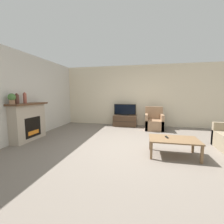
{
  "coord_description": "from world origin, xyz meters",
  "views": [
    {
      "loc": [
        0.33,
        -3.96,
        1.41
      ],
      "look_at": [
        -0.68,
        0.7,
        0.85
      ],
      "focal_mm": 24.0,
      "sensor_mm": 36.0,
      "label": 1
    }
  ],
  "objects_px": {
    "tv": "(125,110)",
    "coffee_table": "(174,141)",
    "mantel_vase_left": "(17,99)",
    "potted_plant": "(12,98)",
    "fireplace": "(28,121)",
    "mantel_vase_centre_left": "(25,98)",
    "armchair": "(154,122)",
    "tv_stand": "(125,121)",
    "remote": "(167,137)"
  },
  "relations": [
    {
      "from": "mantel_vase_centre_left",
      "to": "potted_plant",
      "type": "relative_size",
      "value": 1.14
    },
    {
      "from": "tv_stand",
      "to": "tv",
      "type": "xyz_separation_m",
      "value": [
        -0.0,
        -0.0,
        0.47
      ]
    },
    {
      "from": "tv_stand",
      "to": "fireplace",
      "type": "bearing_deg",
      "value": -134.44
    },
    {
      "from": "mantel_vase_left",
      "to": "remote",
      "type": "bearing_deg",
      "value": 1.72
    },
    {
      "from": "potted_plant",
      "to": "fireplace",
      "type": "bearing_deg",
      "value": 91.78
    },
    {
      "from": "fireplace",
      "to": "coffee_table",
      "type": "relative_size",
      "value": 1.17
    },
    {
      "from": "mantel_vase_left",
      "to": "coffee_table",
      "type": "height_order",
      "value": "mantel_vase_left"
    },
    {
      "from": "tv",
      "to": "armchair",
      "type": "xyz_separation_m",
      "value": [
        1.23,
        -0.37,
        -0.42
      ]
    },
    {
      "from": "tv_stand",
      "to": "coffee_table",
      "type": "height_order",
      "value": "tv_stand"
    },
    {
      "from": "tv_stand",
      "to": "tv",
      "type": "relative_size",
      "value": 1.05
    },
    {
      "from": "mantel_vase_left",
      "to": "potted_plant",
      "type": "height_order",
      "value": "mantel_vase_left"
    },
    {
      "from": "coffee_table",
      "to": "remote",
      "type": "bearing_deg",
      "value": 157.86
    },
    {
      "from": "potted_plant",
      "to": "armchair",
      "type": "bearing_deg",
      "value": 36.52
    },
    {
      "from": "tv",
      "to": "remote",
      "type": "bearing_deg",
      "value": -65.02
    },
    {
      "from": "tv",
      "to": "mantel_vase_centre_left",
      "type": "bearing_deg",
      "value": -133.27
    },
    {
      "from": "tv_stand",
      "to": "coffee_table",
      "type": "bearing_deg",
      "value": -63.25
    },
    {
      "from": "mantel_vase_centre_left",
      "to": "remote",
      "type": "bearing_deg",
      "value": -2.39
    },
    {
      "from": "mantel_vase_centre_left",
      "to": "tv",
      "type": "height_order",
      "value": "mantel_vase_centre_left"
    },
    {
      "from": "mantel_vase_centre_left",
      "to": "coffee_table",
      "type": "distance_m",
      "value": 4.24
    },
    {
      "from": "armchair",
      "to": "potted_plant",
      "type": "bearing_deg",
      "value": -143.48
    },
    {
      "from": "armchair",
      "to": "coffee_table",
      "type": "xyz_separation_m",
      "value": [
        0.28,
        -2.63,
        0.07
      ]
    },
    {
      "from": "mantel_vase_left",
      "to": "remote",
      "type": "height_order",
      "value": "mantel_vase_left"
    },
    {
      "from": "fireplace",
      "to": "armchair",
      "type": "relative_size",
      "value": 1.4
    },
    {
      "from": "mantel_vase_left",
      "to": "armchair",
      "type": "bearing_deg",
      "value": 34.96
    },
    {
      "from": "tv",
      "to": "coffee_table",
      "type": "distance_m",
      "value": 3.38
    },
    {
      "from": "tv_stand",
      "to": "remote",
      "type": "relative_size",
      "value": 6.56
    },
    {
      "from": "mantel_vase_centre_left",
      "to": "tv",
      "type": "xyz_separation_m",
      "value": [
        2.62,
        2.78,
        -0.59
      ]
    },
    {
      "from": "coffee_table",
      "to": "potted_plant",
      "type": "bearing_deg",
      "value": -176.94
    },
    {
      "from": "mantel_vase_left",
      "to": "remote",
      "type": "distance_m",
      "value": 4.08
    },
    {
      "from": "fireplace",
      "to": "tv_stand",
      "type": "height_order",
      "value": "fireplace"
    },
    {
      "from": "mantel_vase_centre_left",
      "to": "tv_stand",
      "type": "relative_size",
      "value": 0.32
    },
    {
      "from": "potted_plant",
      "to": "coffee_table",
      "type": "relative_size",
      "value": 0.26
    },
    {
      "from": "coffee_table",
      "to": "remote",
      "type": "xyz_separation_m",
      "value": [
        -0.14,
        0.06,
        0.05
      ]
    },
    {
      "from": "armchair",
      "to": "coffee_table",
      "type": "height_order",
      "value": "armchair"
    },
    {
      "from": "armchair",
      "to": "tv_stand",
      "type": "bearing_deg",
      "value": 163.04
    },
    {
      "from": "armchair",
      "to": "coffee_table",
      "type": "relative_size",
      "value": 0.84
    },
    {
      "from": "mantel_vase_centre_left",
      "to": "coffee_table",
      "type": "bearing_deg",
      "value": -3.11
    },
    {
      "from": "mantel_vase_left",
      "to": "tv",
      "type": "distance_m",
      "value": 4.07
    },
    {
      "from": "coffee_table",
      "to": "remote",
      "type": "distance_m",
      "value": 0.16
    },
    {
      "from": "mantel_vase_left",
      "to": "armchair",
      "type": "xyz_separation_m",
      "value": [
        3.85,
        2.69,
        -1.0
      ]
    },
    {
      "from": "potted_plant",
      "to": "armchair",
      "type": "distance_m",
      "value": 4.9
    },
    {
      "from": "remote",
      "to": "mantel_vase_centre_left",
      "type": "bearing_deg",
      "value": 167.25
    },
    {
      "from": "mantel_vase_left",
      "to": "armchair",
      "type": "distance_m",
      "value": 4.8
    },
    {
      "from": "mantel_vase_left",
      "to": "fireplace",
      "type": "bearing_deg",
      "value": 92.52
    },
    {
      "from": "mantel_vase_left",
      "to": "mantel_vase_centre_left",
      "type": "relative_size",
      "value": 0.9
    },
    {
      "from": "fireplace",
      "to": "mantel_vase_centre_left",
      "type": "height_order",
      "value": "mantel_vase_centre_left"
    },
    {
      "from": "fireplace",
      "to": "potted_plant",
      "type": "distance_m",
      "value": 0.9
    },
    {
      "from": "fireplace",
      "to": "tv",
      "type": "xyz_separation_m",
      "value": [
        2.63,
        2.68,
        0.13
      ]
    },
    {
      "from": "mantel_vase_left",
      "to": "potted_plant",
      "type": "distance_m",
      "value": 0.16
    },
    {
      "from": "mantel_vase_left",
      "to": "mantel_vase_centre_left",
      "type": "xyz_separation_m",
      "value": [
        0.0,
        0.29,
        0.02
      ]
    }
  ]
}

